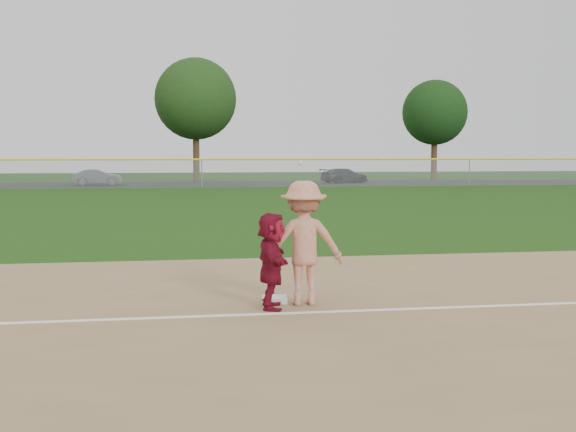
{
  "coord_description": "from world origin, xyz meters",
  "views": [
    {
      "loc": [
        -2.07,
        -11.41,
        2.44
      ],
      "look_at": [
        0.0,
        1.5,
        1.3
      ],
      "focal_mm": 45.0,
      "sensor_mm": 36.0,
      "label": 1
    }
  ],
  "objects": [
    {
      "name": "first_base",
      "position": [
        -0.45,
        0.06,
        0.06
      ],
      "size": [
        0.43,
        0.43,
        0.09
      ],
      "primitive_type": "cube",
      "rotation": [
        0.0,
        0.0,
        -0.09
      ],
      "color": "white",
      "rests_on": "infield_dirt"
    },
    {
      "name": "outfield_fence",
      "position": [
        0.0,
        40.0,
        1.96
      ],
      "size": [
        110.0,
        0.12,
        110.0
      ],
      "color": "#999EA0",
      "rests_on": "ground"
    },
    {
      "name": "tree_2",
      "position": [
        0.0,
        51.5,
        7.06
      ],
      "size": [
        7.0,
        7.0,
        10.58
      ],
      "color": "#3C2A15",
      "rests_on": "ground"
    },
    {
      "name": "first_base_play",
      "position": [
        -0.01,
        -0.17,
        1.01
      ],
      "size": [
        1.3,
        0.78,
        2.31
      ],
      "color": "#B1B1B3",
      "rests_on": "infield_dirt"
    },
    {
      "name": "car_right",
      "position": [
        11.87,
        46.16,
        0.6
      ],
      "size": [
        4.4,
        2.97,
        1.18
      ],
      "primitive_type": "imported",
      "rotation": [
        0.0,
        0.0,
        1.93
      ],
      "color": "black",
      "rests_on": "parking_asphalt"
    },
    {
      "name": "car_mid",
      "position": [
        -7.7,
        44.9,
        0.62
      ],
      "size": [
        3.82,
        1.75,
        1.21
      ],
      "primitive_type": "imported",
      "rotation": [
        0.0,
        0.0,
        1.7
      ],
      "color": "#53555A",
      "rests_on": "parking_asphalt"
    },
    {
      "name": "foul_line",
      "position": [
        0.0,
        -0.8,
        0.03
      ],
      "size": [
        60.0,
        0.1,
        0.01
      ],
      "primitive_type": "cube",
      "color": "white",
      "rests_on": "infield_dirt"
    },
    {
      "name": "base_runner",
      "position": [
        -0.56,
        -0.39,
        0.77
      ],
      "size": [
        0.58,
        1.44,
        1.51
      ],
      "primitive_type": "imported",
      "rotation": [
        0.0,
        0.0,
        1.47
      ],
      "color": "maroon",
      "rests_on": "infield_dirt"
    },
    {
      "name": "ground",
      "position": [
        0.0,
        0.0,
        0.0
      ],
      "size": [
        160.0,
        160.0,
        0.0
      ],
      "primitive_type": "plane",
      "color": "#19400C",
      "rests_on": "ground"
    },
    {
      "name": "tree_3",
      "position": [
        22.0,
        52.8,
        6.16
      ],
      "size": [
        6.0,
        6.0,
        9.19
      ],
      "color": "#3E2A16",
      "rests_on": "ground"
    },
    {
      "name": "parking_asphalt",
      "position": [
        0.0,
        46.0,
        0.01
      ],
      "size": [
        120.0,
        10.0,
        0.01
      ],
      "primitive_type": "cube",
      "color": "black",
      "rests_on": "ground"
    }
  ]
}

